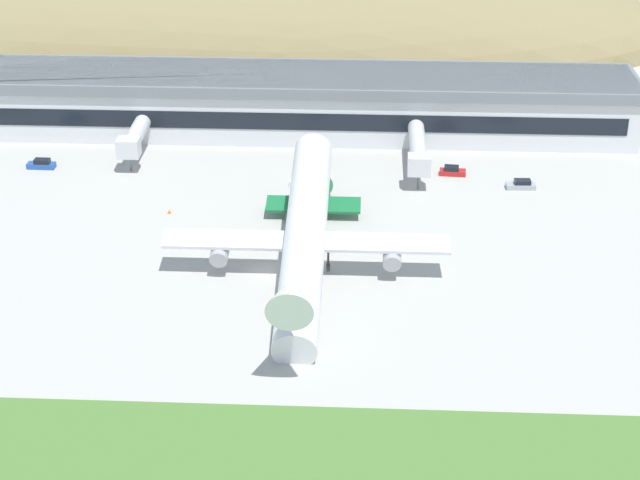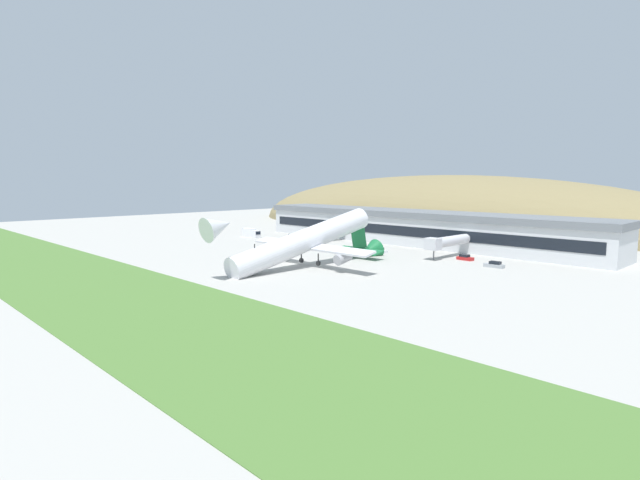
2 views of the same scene
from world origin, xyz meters
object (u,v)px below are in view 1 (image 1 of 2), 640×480
Objects in this scene: jetway_0 at (134,138)px; service_car_3 at (452,171)px; service_car_1 at (521,185)px; traffic_cone_1 at (169,211)px; cargo_airplane at (305,237)px; service_car_0 at (304,182)px; jetway_1 at (418,149)px; traffic_cone_0 at (314,204)px; terminal_building at (285,98)px; service_car_2 at (42,164)px.

service_car_3 is at bearing -3.17° from jetway_0.
service_car_1 is at bearing -25.50° from service_car_3.
service_car_3 reaches higher than traffic_cone_1.
cargo_airplane is 27.65m from traffic_cone_1.
service_car_3 is at bearing 12.80° from service_car_0.
jetway_0 is 44.12m from jetway_1.
traffic_cone_1 is (-18.39, -10.72, -0.30)m from service_car_0.
traffic_cone_1 is (-40.85, -15.82, -0.30)m from service_car_3.
service_car_0 is 7.70× the size of traffic_cone_0.
service_car_0 reaches higher than service_car_1.
jetway_0 is (-22.50, -14.79, -1.73)m from terminal_building.
terminal_building is 9.24× the size of jetway_0.
service_car_1 reaches higher than service_car_3.
jetway_0 reaches higher than service_car_1.
service_car_3 is (-9.90, 4.72, -0.00)m from service_car_1.
service_car_0 is at bearing -179.33° from service_car_1.
cargo_airplane is 21.99m from traffic_cone_0.
service_car_1 is 7.58× the size of traffic_cone_0.
service_car_2 is 7.51× the size of traffic_cone_1.
traffic_cone_0 is at bearing -27.56° from jetway_0.
traffic_cone_0 is (-15.19, -12.61, -3.71)m from jetway_1.
jetway_1 is 39.12m from traffic_cone_1.
service_car_2 is 27.33m from traffic_cone_1.
terminal_building reaches higher than traffic_cone_0.
cargo_airplane reaches higher than traffic_cone_1.
service_car_2 is at bearing -153.71° from terminal_building.
cargo_airplane is at bearing -41.12° from traffic_cone_1.
jetway_1 is at bearing 176.88° from service_car_3.
jetway_0 is 32.76m from traffic_cone_0.
traffic_cone_1 is at bearing -167.67° from service_car_1.
service_car_0 is 7.46m from traffic_cone_0.
service_car_3 is (22.46, 5.10, -0.00)m from service_car_0.
cargo_airplane reaches higher than jetway_0.
service_car_0 is (26.99, -7.84, -3.41)m from jetway_0.
service_car_3 is 7.04× the size of traffic_cone_1.
service_car_1 is (59.35, -7.46, -3.41)m from jetway_0.
cargo_airplane reaches higher than terminal_building.
jetway_1 is 16.45m from service_car_1.
service_car_2 is at bearing 173.65° from service_car_0.
service_car_2 is 7.51× the size of traffic_cone_0.
cargo_airplane is at bearing -37.55° from service_car_2.
service_car_2 reaches higher than service_car_3.
cargo_airplane reaches higher than service_car_2.
terminal_building is 26.34× the size of service_car_1.
service_car_2 is (-73.41, 4.19, 0.04)m from service_car_1.
service_car_2 reaches higher than traffic_cone_0.
service_car_0 is at bearing -16.20° from jetway_0.
jetway_1 is at bearing -3.18° from jetway_0.
traffic_cone_0 is at bearing -77.98° from terminal_building.
terminal_building is at bearing 33.32° from jetway_0.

